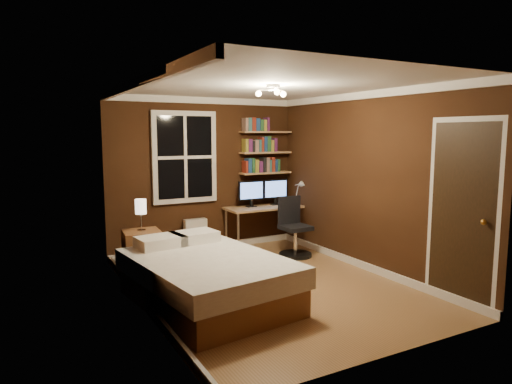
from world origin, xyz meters
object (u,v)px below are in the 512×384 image
bedside_lamp (141,215)px  desk_lamp (299,192)px  nightstand (142,253)px  monitor_left (251,194)px  monitor_right (275,192)px  office_chair (294,234)px  bed (207,279)px  radiator (196,236)px  desk (268,210)px

bedside_lamp → desk_lamp: bearing=9.0°
nightstand → monitor_left: 2.21m
monitor_right → office_chair: 1.01m
bed → monitor_right: monitor_right is taller
radiator → desk: size_ratio=0.38×
monitor_left → bedside_lamp: bearing=-162.6°
bedside_lamp → monitor_left: bearing=17.4°
bed → nightstand: (-0.37, 1.43, 0.01)m
monitor_right → desk_lamp: monitor_right is taller
monitor_right → office_chair: (-0.14, -0.82, -0.57)m
nightstand → bedside_lamp: 0.52m
monitor_left → monitor_right: same height
monitor_right → desk_lamp: bearing=-25.4°
bedside_lamp → monitor_left: size_ratio=0.93×
monitor_left → desk: bearing=-14.8°
bedside_lamp → monitor_right: (2.50, 0.64, 0.09)m
radiator → monitor_left: bearing=-7.0°
bedside_lamp → office_chair: (2.36, -0.18, -0.48)m
monitor_left → desk_lamp: 0.87m
monitor_right → office_chair: monitor_right is taller
bedside_lamp → nightstand: bearing=0.0°
monitor_left → desk_lamp: (0.85, -0.18, -0.00)m
monitor_left → office_chair: 1.05m
monitor_left → monitor_right: bearing=0.0°
bed → desk: (1.93, 1.99, 0.35)m
bed → bedside_lamp: (-0.37, 1.43, 0.54)m
nightstand → monitor_right: 2.65m
desk → monitor_left: (-0.28, 0.07, 0.28)m
bed → desk_lamp: bearing=29.4°
desk_lamp → office_chair: size_ratio=0.47×
desk → desk_lamp: bearing=-10.4°
desk → radiator: bearing=171.3°
bed → radiator: bearing=64.8°
bedside_lamp → radiator: bearing=35.3°
monitor_left → bed: bearing=-128.7°
bed → monitor_left: 2.72m
nightstand → monitor_left: monitor_left is taller
desk → monitor_left: 0.40m
monitor_right → radiator: bearing=175.3°
radiator → monitor_right: 1.58m
bedside_lamp → monitor_left: 2.12m
nightstand → bed: bearing=-70.7°
bed → office_chair: 2.35m
bed → desk_lamp: size_ratio=4.92×
radiator → office_chair: office_chair is taller
office_chair → nightstand: bearing=174.7°
radiator → desk: 1.30m
radiator → monitor_right: bearing=-4.7°
office_chair → monitor_right: bearing=79.2°
desk → monitor_right: 0.35m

